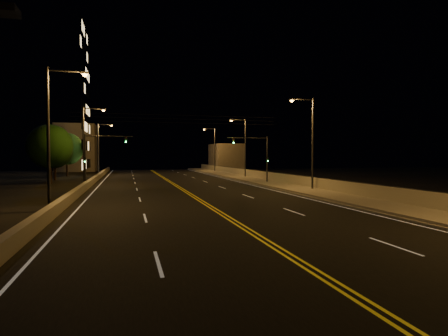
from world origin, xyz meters
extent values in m
plane|color=black|center=(0.00, 0.00, 0.00)|extent=(160.00, 160.00, 0.00)
cube|color=black|center=(0.00, 20.00, 0.01)|extent=(18.00, 120.00, 0.02)
cube|color=gray|center=(10.80, 20.00, 0.15)|extent=(3.60, 120.00, 0.30)
cube|color=gray|center=(8.93, 20.00, 0.07)|extent=(0.14, 120.00, 0.15)
cube|color=#9C9582|center=(12.45, 20.00, 0.80)|extent=(0.30, 120.00, 1.00)
cube|color=#9C9582|center=(-9.57, 20.00, 0.36)|extent=(0.45, 120.00, 0.73)
cube|color=gray|center=(16.50, 72.18, 3.01)|extent=(6.00, 10.00, 6.02)
cube|color=gray|center=(-16.00, 75.53, 5.06)|extent=(8.00, 8.00, 10.12)
cylinder|color=black|center=(12.45, 20.00, 1.33)|extent=(0.06, 120.00, 0.06)
cube|color=silver|center=(-8.60, 20.00, 0.02)|extent=(0.12, 116.00, 0.00)
cube|color=silver|center=(8.60, 20.00, 0.02)|extent=(0.12, 116.00, 0.00)
cube|color=gold|center=(-0.15, 20.00, 0.02)|extent=(0.12, 116.00, 0.00)
cube|color=gold|center=(0.15, 20.00, 0.02)|extent=(0.12, 116.00, 0.00)
cube|color=silver|center=(-4.50, 1.50, 0.02)|extent=(0.12, 3.00, 0.00)
cube|color=silver|center=(-4.50, 10.50, 0.02)|extent=(0.12, 3.00, 0.00)
cube|color=silver|center=(-4.50, 19.50, 0.02)|extent=(0.12, 3.00, 0.00)
cube|color=silver|center=(-4.50, 28.50, 0.02)|extent=(0.12, 3.00, 0.00)
cube|color=silver|center=(-4.50, 37.50, 0.02)|extent=(0.12, 3.00, 0.00)
cube|color=silver|center=(-4.50, 46.50, 0.02)|extent=(0.12, 3.00, 0.00)
cube|color=silver|center=(-4.50, 55.50, 0.02)|extent=(0.12, 3.00, 0.00)
cube|color=silver|center=(-4.50, 64.50, 0.02)|extent=(0.12, 3.00, 0.00)
cube|color=silver|center=(-4.50, 73.50, 0.02)|extent=(0.12, 3.00, 0.00)
cube|color=silver|center=(4.50, 1.50, 0.02)|extent=(0.12, 3.00, 0.00)
cube|color=silver|center=(4.50, 10.50, 0.02)|extent=(0.12, 3.00, 0.00)
cube|color=silver|center=(4.50, 19.50, 0.02)|extent=(0.12, 3.00, 0.00)
cube|color=silver|center=(4.50, 28.50, 0.02)|extent=(0.12, 3.00, 0.00)
cube|color=silver|center=(4.50, 37.50, 0.02)|extent=(0.12, 3.00, 0.00)
cube|color=silver|center=(4.50, 46.50, 0.02)|extent=(0.12, 3.00, 0.00)
cube|color=silver|center=(4.50, 55.50, 0.02)|extent=(0.12, 3.00, 0.00)
cube|color=silver|center=(4.50, 64.50, 0.02)|extent=(0.12, 3.00, 0.00)
cube|color=silver|center=(4.50, 73.50, 0.02)|extent=(0.12, 3.00, 0.00)
cylinder|color=#2D2D33|center=(11.80, 21.89, 4.48)|extent=(0.20, 0.20, 8.96)
cylinder|color=#2D2D33|center=(10.70, 21.89, 8.81)|extent=(2.20, 0.12, 0.12)
cube|color=#2D2D33|center=(9.60, 21.89, 8.74)|extent=(0.50, 0.25, 0.14)
sphere|color=#FF9E2D|center=(9.60, 21.89, 8.64)|extent=(0.28, 0.28, 0.28)
cylinder|color=#2D2D33|center=(11.80, 42.96, 4.48)|extent=(0.20, 0.20, 8.96)
cylinder|color=#2D2D33|center=(10.70, 42.96, 8.81)|extent=(2.20, 0.12, 0.12)
cube|color=#2D2D33|center=(9.60, 42.96, 8.74)|extent=(0.50, 0.25, 0.14)
sphere|color=#FF9E2D|center=(9.60, 42.96, 8.64)|extent=(0.28, 0.28, 0.28)
cylinder|color=#2D2D33|center=(11.80, 63.11, 4.48)|extent=(0.20, 0.20, 8.96)
cylinder|color=#2D2D33|center=(10.70, 63.11, 8.81)|extent=(2.20, 0.12, 0.12)
cube|color=#2D2D33|center=(9.60, 63.11, 8.74)|extent=(0.50, 0.25, 0.14)
sphere|color=#FF9E2D|center=(9.60, 63.11, 8.64)|extent=(0.28, 0.28, 0.28)
cylinder|color=#2D2D33|center=(-10.20, 14.69, 4.48)|extent=(0.20, 0.20, 8.96)
cylinder|color=#2D2D33|center=(-9.10, 14.69, 8.81)|extent=(2.20, 0.12, 0.12)
cube|color=#2D2D33|center=(-8.00, 14.69, 8.74)|extent=(0.50, 0.25, 0.14)
sphere|color=#FF9E2D|center=(-8.00, 14.69, 8.64)|extent=(0.28, 0.28, 0.28)
cylinder|color=#2D2D33|center=(-10.20, 34.37, 4.48)|extent=(0.20, 0.20, 8.96)
cylinder|color=#2D2D33|center=(-9.10, 34.37, 8.81)|extent=(2.20, 0.12, 0.12)
cube|color=#2D2D33|center=(-8.00, 34.37, 8.74)|extent=(0.50, 0.25, 0.14)
sphere|color=#FF9E2D|center=(-8.00, 34.37, 8.64)|extent=(0.28, 0.28, 0.28)
cylinder|color=#2D2D33|center=(-10.20, 57.21, 4.48)|extent=(0.20, 0.20, 8.96)
cylinder|color=#2D2D33|center=(-9.10, 57.21, 8.81)|extent=(2.20, 0.12, 0.12)
cube|color=#2D2D33|center=(-8.00, 57.21, 8.74)|extent=(0.50, 0.25, 0.14)
sphere|color=#FF9E2D|center=(-8.00, 57.21, 8.64)|extent=(0.28, 0.28, 0.28)
cylinder|color=#2D2D33|center=(11.00, 31.85, 2.89)|extent=(0.18, 0.18, 5.77)
cylinder|color=#2D2D33|center=(8.50, 31.85, 5.57)|extent=(5.00, 0.10, 0.10)
cube|color=black|center=(6.75, 31.85, 5.22)|extent=(0.28, 0.18, 0.80)
sphere|color=#19FF4C|center=(6.75, 31.74, 4.97)|extent=(0.14, 0.14, 0.14)
cube|color=black|center=(11.00, 31.70, 3.00)|extent=(0.22, 0.14, 0.55)
cylinder|color=#2D2D33|center=(-9.80, 31.85, 2.89)|extent=(0.18, 0.18, 5.77)
cylinder|color=#2D2D33|center=(-7.30, 31.85, 5.57)|extent=(5.00, 0.10, 0.10)
cube|color=black|center=(-5.55, 31.85, 5.22)|extent=(0.28, 0.18, 0.80)
sphere|color=#19FF4C|center=(-5.55, 31.74, 4.97)|extent=(0.14, 0.14, 0.14)
cube|color=black|center=(-9.80, 31.70, 3.00)|extent=(0.22, 0.14, 0.55)
cylinder|color=black|center=(0.00, 29.50, 7.00)|extent=(22.00, 0.03, 0.03)
cylinder|color=black|center=(0.00, 29.50, 7.40)|extent=(22.00, 0.03, 0.03)
cylinder|color=black|center=(0.00, 29.50, 7.80)|extent=(22.00, 0.03, 0.03)
cube|color=gray|center=(-24.10, 56.30, 12.95)|extent=(24.00, 15.00, 25.90)
cube|color=#2D2D33|center=(-24.10, 56.30, 26.50)|extent=(4.00, 4.00, 1.20)
cylinder|color=black|center=(-14.56, 39.03, 1.28)|extent=(0.36, 0.36, 2.55)
sphere|color=black|center=(-14.56, 39.03, 4.61)|extent=(5.39, 5.39, 5.39)
cylinder|color=black|center=(-15.20, 45.65, 1.14)|extent=(0.36, 0.36, 2.28)
sphere|color=black|center=(-15.20, 45.65, 4.12)|extent=(4.82, 4.82, 4.82)
cylinder|color=black|center=(-15.11, 55.97, 1.26)|extent=(0.36, 0.36, 2.52)
sphere|color=black|center=(-15.11, 55.97, 4.55)|extent=(5.32, 5.32, 5.32)
camera|label=1|loc=(-5.46, -10.69, 3.53)|focal=30.00mm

